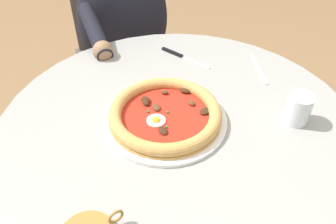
{
  "coord_description": "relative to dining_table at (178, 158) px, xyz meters",
  "views": [
    {
      "loc": [
        -0.12,
        0.65,
        1.36
      ],
      "look_at": [
        0.03,
        -0.01,
        0.77
      ],
      "focal_mm": 35.77,
      "sensor_mm": 36.0,
      "label": 1
    }
  ],
  "objects": [
    {
      "name": "dining_table",
      "position": [
        0.0,
        0.0,
        0.0
      ],
      "size": [
        0.97,
        0.97,
        0.75
      ],
      "color": "#999993",
      "rests_on": "ground"
    },
    {
      "name": "steak_knife",
      "position": [
        0.06,
        -0.32,
        0.16
      ],
      "size": [
        0.18,
        0.1,
        0.01
      ],
      "color": "silver",
      "rests_on": "dining_table"
    },
    {
      "name": "fork_utensil",
      "position": [
        -0.2,
        -0.3,
        0.16
      ],
      "size": [
        0.06,
        0.17,
        0.0
      ],
      "color": "#BCBCC1",
      "rests_on": "dining_table"
    },
    {
      "name": "water_glass",
      "position": [
        -0.3,
        -0.07,
        0.19
      ],
      "size": [
        0.06,
        0.06,
        0.08
      ],
      "color": "silver",
      "rests_on": "dining_table"
    },
    {
      "name": "pizza_on_plate",
      "position": [
        0.03,
        0.01,
        0.17
      ],
      "size": [
        0.33,
        0.33,
        0.04
      ],
      "color": "white",
      "rests_on": "dining_table"
    },
    {
      "name": "cafe_chair_diner",
      "position": [
        0.43,
        -0.72,
        -0.09
      ],
      "size": [
        0.6,
        0.6,
        0.83
      ],
      "color": "#504A45",
      "rests_on": "ground"
    },
    {
      "name": "diner_person",
      "position": [
        0.36,
        -0.59,
        -0.09
      ],
      "size": [
        0.44,
        0.59,
        1.15
      ],
      "color": "#282833",
      "rests_on": "ground"
    }
  ]
}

